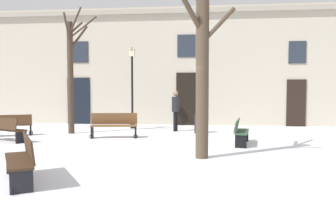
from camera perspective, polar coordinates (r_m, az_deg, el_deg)
ground_plane at (r=11.04m, az=-0.95°, el=-6.18°), size 32.82×32.82×0.00m
building_facade at (r=18.93m, az=2.27°, el=7.44°), size 20.51×0.60×6.13m
tree_center at (r=9.82m, az=5.46°, el=7.44°), size 1.54×1.72×5.21m
tree_right_of_center at (r=15.71m, az=-15.15°, el=6.22°), size 1.34×2.09×5.15m
streetlamp at (r=17.20m, az=-5.73°, el=5.24°), size 0.30×0.30×3.86m
litter_bin at (r=15.42m, az=4.99°, el=-1.73°), size 0.44×0.44×0.87m
bench_back_to_back_left at (r=14.01m, az=-8.58°, el=-2.03°), size 1.85×0.72×0.96m
bench_near_lamp at (r=12.46m, az=11.48°, el=-3.04°), size 0.67×1.69×0.86m
bench_near_center_tree at (r=14.16m, az=-24.54°, el=-2.49°), size 1.82×1.19×0.89m
bench_back_to_back_right at (r=15.73m, az=-24.24°, el=-1.88°), size 1.92×1.27×0.87m
bench_far_corner at (r=7.94m, az=-22.26°, el=-6.87°), size 1.41×1.84×0.94m
person_crossing_plaza at (r=15.99m, az=1.20°, el=0.57°), size 0.30×0.42×1.81m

